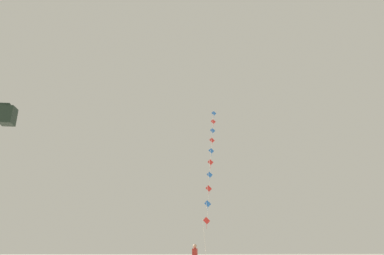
{
  "coord_description": "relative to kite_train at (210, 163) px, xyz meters",
  "views": [
    {
      "loc": [
        1.02,
        -0.12,
        1.48
      ],
      "look_at": [
        2.46,
        16.28,
        7.35
      ],
      "focal_mm": 31.82,
      "sensor_mm": 36.0,
      "label": 1
    }
  ],
  "objects": [
    {
      "name": "kite_train",
      "position": [
        0.0,
        0.0,
        0.0
      ],
      "size": [
        2.68,
        10.06,
        14.37
      ],
      "color": "brown",
      "rests_on": "ground_plane"
    }
  ]
}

